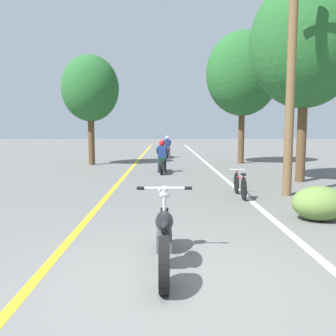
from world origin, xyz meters
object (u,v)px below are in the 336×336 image
roadside_tree_right_near (305,44)px  motorcycle_foreground (164,235)px  motorcycle_rider_lead (162,160)px  roadside_tree_left (90,89)px  roadside_tree_right_far (243,74)px  utility_pole (292,60)px  motorcycle_rider_far (167,149)px  bicycle_parked (240,185)px

roadside_tree_right_near → motorcycle_foreground: bearing=-121.6°
motorcycle_rider_lead → roadside_tree_left: bearing=137.5°
roadside_tree_right_far → motorcycle_rider_lead: (-4.19, -4.03, -4.17)m
utility_pole → motorcycle_rider_lead: (-3.53, 5.18, -3.15)m
utility_pole → motorcycle_rider_far: (-3.27, 13.07, -3.15)m
motorcycle_rider_lead → motorcycle_rider_far: motorcycle_rider_far is taller
roadside_tree_right_far → roadside_tree_left: roadside_tree_right_far is taller
motorcycle_foreground → motorcycle_rider_far: bearing=89.6°
motorcycle_rider_far → roadside_tree_right_far: bearing=-44.5°
motorcycle_foreground → bicycle_parked: 5.36m
roadside_tree_left → motorcycle_foreground: (3.78, -13.64, -3.41)m
utility_pole → roadside_tree_right_far: 9.29m
roadside_tree_left → motorcycle_foreground: roadside_tree_left is taller
motorcycle_foreground → motorcycle_rider_lead: motorcycle_rider_lead is taller
motorcycle_rider_far → motorcycle_foreground: bearing=-90.4°
roadside_tree_right_near → roadside_tree_right_far: size_ratio=1.00×
roadside_tree_right_near → motorcycle_rider_lead: 6.91m
roadside_tree_right_near → roadside_tree_left: roadside_tree_right_near is taller
roadside_tree_left → bicycle_parked: bearing=-56.1°
bicycle_parked → roadside_tree_right_far: bearing=78.0°
motorcycle_foreground → motorcycle_rider_far: (0.13, 18.18, 0.09)m
motorcycle_rider_lead → bicycle_parked: bearing=-67.8°
utility_pole → motorcycle_rider_lead: utility_pole is taller
motorcycle_foreground → motorcycle_rider_far: 18.18m
bicycle_parked → motorcycle_rider_far: bearing=98.3°
utility_pole → roadside_tree_left: utility_pole is taller
roadside_tree_right_far → motorcycle_rider_lead: bearing=-136.1°
roadside_tree_right_far → motorcycle_rider_far: size_ratio=3.24×
motorcycle_foreground → bicycle_parked: size_ratio=1.32×
motorcycle_rider_far → utility_pole: bearing=-76.0°
motorcycle_rider_far → roadside_tree_right_near: bearing=-66.2°
roadside_tree_left → bicycle_parked: 11.04m
roadside_tree_right_far → bicycle_parked: (-2.00, -9.38, -4.36)m
utility_pole → roadside_tree_right_far: (0.66, 9.21, 1.02)m
utility_pole → roadside_tree_right_near: utility_pole is taller
roadside_tree_right_near → roadside_tree_left: size_ratio=1.24×
motorcycle_foreground → utility_pole: bearing=56.4°
roadside_tree_right_near → motorcycle_foreground: (-4.74, -7.70, -4.25)m
utility_pole → motorcycle_rider_lead: 7.02m
bicycle_parked → roadside_tree_left: bearing=123.9°
roadside_tree_right_near → motorcycle_rider_lead: (-4.87, 2.59, -4.16)m
roadside_tree_right_far → motorcycle_foreground: 15.48m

